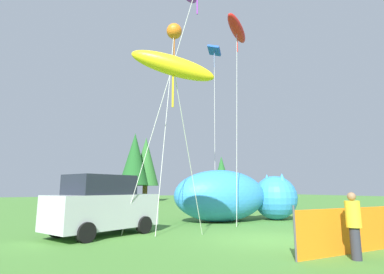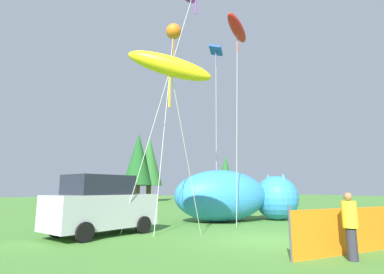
{
  "view_description": "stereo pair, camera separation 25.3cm",
  "coord_description": "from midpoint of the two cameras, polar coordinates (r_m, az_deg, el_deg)",
  "views": [
    {
      "loc": [
        -7.07,
        -7.83,
        1.67
      ],
      "look_at": [
        -0.46,
        4.66,
        4.1
      ],
      "focal_mm": 28.0,
      "sensor_mm": 36.0,
      "label": 1
    },
    {
      "loc": [
        -6.85,
        -7.95,
        1.67
      ],
      "look_at": [
        -0.46,
        4.66,
        4.1
      ],
      "focal_mm": 28.0,
      "sensor_mm": 36.0,
      "label": 2
    }
  ],
  "objects": [
    {
      "name": "ground_plane",
      "position": [
        10.65,
        14.09,
        -18.51
      ],
      "size": [
        120.0,
        120.0,
        0.0
      ],
      "primitive_type": "plane",
      "color": "#477F33"
    },
    {
      "name": "parked_car",
      "position": [
        11.68,
        -17.27,
        -12.39
      ],
      "size": [
        4.34,
        3.21,
        2.15
      ],
      "rotation": [
        0.0,
        0.0,
        0.43
      ],
      "color": "#B7BCC1",
      "rests_on": "ground"
    },
    {
      "name": "folding_chair",
      "position": [
        12.25,
        30.4,
        -13.89
      ],
      "size": [
        0.51,
        0.51,
        0.86
      ],
      "rotation": [
        0.0,
        0.0,
        1.65
      ],
      "color": "black",
      "rests_on": "ground"
    },
    {
      "name": "inflatable_cat",
      "position": [
        16.0,
        7.7,
        -11.35
      ],
      "size": [
        6.98,
        3.45,
        2.61
      ],
      "rotation": [
        0.0,
        0.0,
        -0.18
      ],
      "color": "#338CD8",
      "rests_on": "ground"
    },
    {
      "name": "safety_fence",
      "position": [
        10.07,
        30.99,
        -14.63
      ],
      "size": [
        6.19,
        0.15,
        1.27
      ],
      "rotation": [
        0.0,
        0.0,
        -0.02
      ],
      "color": "orange",
      "rests_on": "ground"
    },
    {
      "name": "spectator_in_grey_shirt",
      "position": [
        8.37,
        27.65,
        -14.23
      ],
      "size": [
        0.34,
        0.34,
        1.58
      ],
      "color": "#2D2D38",
      "rests_on": "ground"
    },
    {
      "name": "kite_orange_flower",
      "position": [
        14.44,
        -3.96,
        19.23
      ],
      "size": [
        1.57,
        1.6,
        9.09
      ],
      "color": "silver",
      "rests_on": "ground"
    },
    {
      "name": "kite_red_lizard",
      "position": [
        17.05,
        8.09,
        19.61
      ],
      "size": [
        2.57,
        2.29,
        10.52
      ],
      "color": "silver",
      "rests_on": "ground"
    },
    {
      "name": "kite_blue_box",
      "position": [
        22.77,
        3.93,
        15.49
      ],
      "size": [
        1.88,
        2.49,
        12.05
      ],
      "color": "silver",
      "rests_on": "ground"
    },
    {
      "name": "kite_yellow_hero",
      "position": [
        9.37,
        -4.39,
        13.28
      ],
      "size": [
        3.5,
        2.81,
        6.02
      ],
      "color": "silver",
      "rests_on": "ground"
    },
    {
      "name": "horizon_tree_east",
      "position": [
        39.66,
        -11.07,
        -4.14
      ],
      "size": [
        3.71,
        3.71,
        8.85
      ],
      "color": "brown",
      "rests_on": "ground"
    },
    {
      "name": "horizon_tree_west",
      "position": [
        55.94,
        5.51,
        -6.66
      ],
      "size": [
        3.18,
        3.18,
        7.58
      ],
      "color": "brown",
      "rests_on": "ground"
    },
    {
      "name": "horizon_tree_northeast",
      "position": [
        41.07,
        -8.99,
        -4.66
      ],
      "size": [
        3.58,
        3.58,
        8.54
      ],
      "color": "brown",
      "rests_on": "ground"
    }
  ]
}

